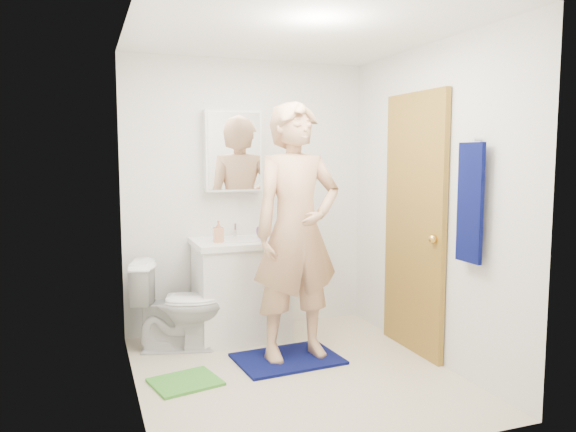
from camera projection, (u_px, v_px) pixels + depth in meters
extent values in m
cube|color=beige|center=(295.00, 375.00, 4.04)|extent=(2.20, 2.40, 0.02)
cube|color=white|center=(295.00, 29.00, 3.78)|extent=(2.20, 2.40, 0.02)
cube|color=silver|center=(247.00, 196.00, 5.04)|extent=(2.20, 0.02, 2.40)
cube|color=silver|center=(381.00, 229.00, 2.78)|extent=(2.20, 0.02, 2.40)
cube|color=silver|center=(131.00, 213.00, 3.53)|extent=(0.02, 2.40, 2.40)
cube|color=silver|center=(431.00, 203.00, 4.29)|extent=(0.02, 2.40, 2.40)
cube|color=white|center=(241.00, 292.00, 4.80)|extent=(0.75, 0.55, 0.80)
cube|color=white|center=(240.00, 243.00, 4.76)|extent=(0.79, 0.59, 0.05)
cylinder|color=white|center=(240.00, 241.00, 4.76)|extent=(0.40, 0.40, 0.03)
cylinder|color=silver|center=(235.00, 230.00, 4.92)|extent=(0.03, 0.03, 0.12)
cube|color=white|center=(233.00, 151.00, 4.88)|extent=(0.50, 0.12, 0.70)
cube|color=white|center=(234.00, 151.00, 4.83)|extent=(0.46, 0.01, 0.66)
cube|color=#A9802E|center=(414.00, 224.00, 4.44)|extent=(0.05, 0.80, 2.05)
sphere|color=gold|center=(433.00, 239.00, 4.13)|extent=(0.07, 0.07, 0.07)
cube|color=#070D49|center=(470.00, 203.00, 3.73)|extent=(0.03, 0.24, 0.80)
cylinder|color=silver|center=(477.00, 139.00, 3.69)|extent=(0.06, 0.02, 0.02)
imported|color=white|center=(178.00, 305.00, 4.51)|extent=(0.79, 0.57, 0.73)
cube|color=#070D49|center=(288.00, 359.00, 4.30)|extent=(0.81, 0.61, 0.02)
cube|color=green|center=(185.00, 382.00, 3.86)|extent=(0.51, 0.46, 0.02)
imported|color=tan|center=(218.00, 231.00, 4.62)|extent=(0.09, 0.09, 0.18)
imported|color=#6A3A7F|center=(263.00, 232.00, 4.89)|extent=(0.13, 0.13, 0.09)
imported|color=tan|center=(297.00, 232.00, 4.23)|extent=(0.74, 0.52, 1.94)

